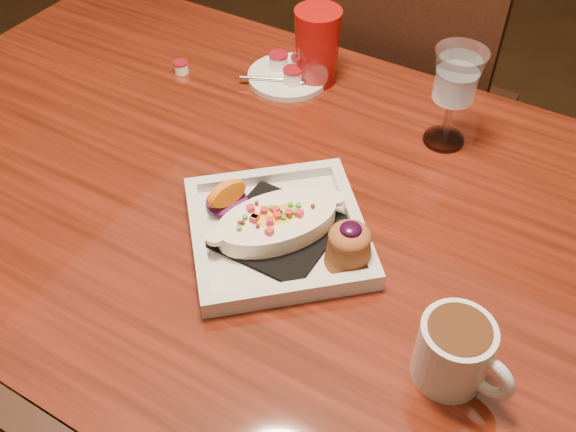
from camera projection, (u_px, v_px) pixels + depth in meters
The scene contains 9 objects.
floor at pixel (275, 418), 1.55m from camera, with size 7.00×7.00×0.00m, color #302010.
table at pixel (270, 235), 1.09m from camera, with size 1.50×0.90×0.75m.
chair_far at pixel (406, 113), 1.57m from camera, with size 0.42×0.42×0.93m.
plate at pixel (286, 229), 0.93m from camera, with size 0.35×0.35×0.08m.
coffee_mug at pixel (456, 351), 0.76m from camera, with size 0.13×0.09×0.09m.
goblet at pixel (456, 81), 1.03m from camera, with size 0.08×0.08×0.18m.
saucer at pixel (288, 74), 1.24m from camera, with size 0.16×0.16×0.11m.
creamer_loose at pixel (181, 67), 1.25m from camera, with size 0.03×0.03×0.02m.
red_tumbler at pixel (317, 47), 1.19m from camera, with size 0.09×0.09×0.15m, color #A10E0B.
Camera 1 is at (0.40, -0.62, 1.45)m, focal length 40.00 mm.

